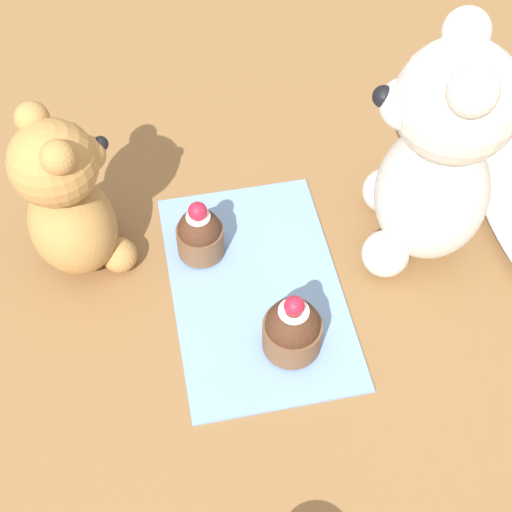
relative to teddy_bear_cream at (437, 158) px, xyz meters
The scene contains 6 objects.
ground_plane 0.22m from the teddy_bear_cream, 79.81° to the right, with size 4.00×4.00×0.00m, color olive.
knitted_placemat 0.22m from the teddy_bear_cream, 79.81° to the right, with size 0.27×0.17×0.01m, color #7A9ED1.
teddy_bear_cream is the anchor object (origin of this frame).
teddy_bear_tan 0.36m from the teddy_bear_cream, 96.94° to the right, with size 0.12×0.12×0.19m.
cupcake_near_cream_bear 0.21m from the teddy_bear_cream, 56.65° to the right, with size 0.06×0.06×0.08m.
cupcake_near_tan_bear 0.25m from the teddy_bear_cream, 95.77° to the right, with size 0.05×0.05×0.07m.
Camera 1 is at (0.41, -0.08, 0.61)m, focal length 50.00 mm.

